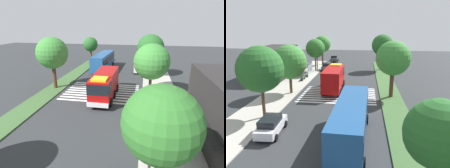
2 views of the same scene
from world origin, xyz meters
TOP-DOWN VIEW (x-y plane):
  - ground_plane at (0.00, 0.00)m, footprint 120.00×120.00m
  - sidewalk at (0.00, 8.41)m, footprint 60.00×4.89m
  - median_strip at (0.00, -7.47)m, footprint 60.00×3.00m
  - crosswalk at (0.42, 0.00)m, footprint 7.65×10.74m
  - fire_truck at (2.70, 0.94)m, footprint 8.44×2.91m
  - parked_car_west at (-12.07, 4.76)m, footprint 4.35×2.16m
  - transit_bus at (-12.61, -2.68)m, footprint 11.03×3.14m
  - bus_stop_shelter at (11.86, 7.35)m, footprint 3.50×1.40m
  - bench_near_shelter at (7.86, 7.36)m, footprint 1.60×0.50m
  - street_lamp at (16.70, 6.57)m, footprint 0.36×0.36m
  - sidewalk_tree_far_west at (-8.80, 6.97)m, footprint 4.84×4.84m
  - sidewalk_tree_west at (0.11, 6.97)m, footprint 4.93×4.93m
  - sidewalk_tree_center at (16.74, 6.97)m, footprint 4.09×4.09m
  - median_tree_far_west at (-19.47, -7.47)m, footprint 3.57×3.57m
  - median_tree_west at (0.15, -7.47)m, footprint 4.67×4.67m

SIDE VIEW (x-z plane):
  - ground_plane at x=0.00m, z-range 0.00..0.00m
  - crosswalk at x=0.42m, z-range 0.00..0.01m
  - sidewalk at x=0.00m, z-range 0.00..0.14m
  - median_strip at x=0.00m, z-range 0.00..0.14m
  - bench_near_shelter at x=7.86m, z-range 0.14..1.04m
  - parked_car_west at x=-12.07m, z-range 0.02..1.70m
  - bus_stop_shelter at x=11.86m, z-range 0.66..3.12m
  - fire_truck at x=2.70m, z-range 0.21..3.87m
  - transit_bus at x=-12.61m, z-range 0.33..3.88m
  - street_lamp at x=16.70m, z-range 0.68..6.20m
  - median_tree_far_west at x=-19.47m, z-range 1.44..7.71m
  - sidewalk_tree_west at x=0.11m, z-range 1.20..8.28m
  - sidewalk_tree_center at x=16.74m, z-range 1.53..8.43m
  - sidewalk_tree_far_west at x=-8.80m, z-range 1.57..9.30m
  - median_tree_west at x=0.15m, z-range 1.63..9.37m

